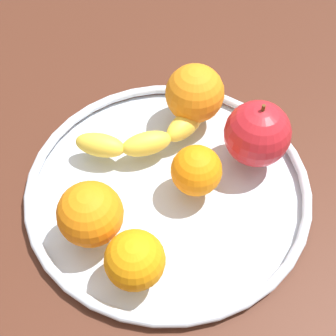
% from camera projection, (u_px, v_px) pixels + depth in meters
% --- Properties ---
extents(ground_plane, '(1.60, 1.60, 0.04)m').
position_uv_depth(ground_plane, '(168.00, 199.00, 0.61)').
color(ground_plane, '#472317').
extents(fruit_bowl, '(0.36, 0.36, 0.02)m').
position_uv_depth(fruit_bowl, '(168.00, 187.00, 0.59)').
color(fruit_bowl, silver).
rests_on(fruit_bowl, ground_plane).
extents(banana, '(0.18, 0.08, 0.03)m').
position_uv_depth(banana, '(147.00, 136.00, 0.60)').
color(banana, yellow).
rests_on(banana, fruit_bowl).
extents(apple, '(0.08, 0.08, 0.09)m').
position_uv_depth(apple, '(257.00, 134.00, 0.57)').
color(apple, red).
rests_on(apple, fruit_bowl).
extents(orange_front_right, '(0.06, 0.06, 0.06)m').
position_uv_depth(orange_front_right, '(196.00, 170.00, 0.55)').
color(orange_front_right, orange).
rests_on(orange_front_right, fruit_bowl).
extents(orange_back_right, '(0.07, 0.07, 0.07)m').
position_uv_depth(orange_back_right, '(90.00, 214.00, 0.51)').
color(orange_back_right, orange).
rests_on(orange_back_right, fruit_bowl).
extents(orange_front_left, '(0.08, 0.08, 0.08)m').
position_uv_depth(orange_front_left, '(195.00, 94.00, 0.62)').
color(orange_front_left, orange).
rests_on(orange_front_left, fruit_bowl).
extents(orange_center, '(0.06, 0.06, 0.06)m').
position_uv_depth(orange_center, '(135.00, 260.00, 0.48)').
color(orange_center, orange).
rests_on(orange_center, fruit_bowl).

